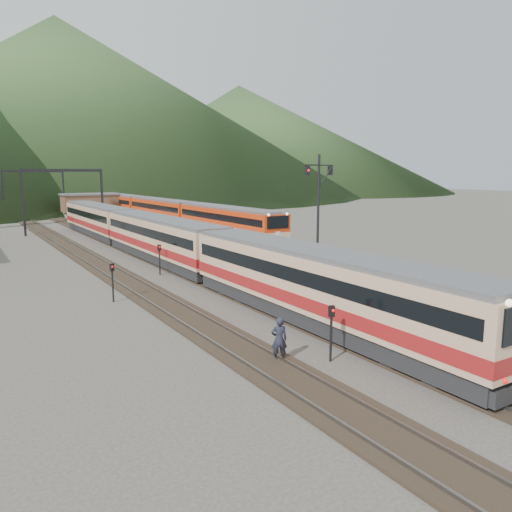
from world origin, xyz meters
TOP-DOWN VIEW (x-y plane):
  - ground at (0.00, 0.00)m, footprint 400.00×400.00m
  - track_main at (0.00, 40.00)m, footprint 2.60×200.00m
  - track_far at (-5.00, 40.00)m, footprint 2.60×200.00m
  - track_second at (11.50, 40.00)m, footprint 2.60×200.00m
  - platform at (5.60, 38.00)m, footprint 8.00×100.00m
  - gantry_near at (-2.85, 55.00)m, footprint 9.55×0.25m
  - gantry_far at (-2.85, 80.00)m, footprint 9.55×0.25m
  - station_shed at (5.60, 78.00)m, footprint 9.40×4.40m
  - hill_b at (30.00, 230.00)m, footprint 220.00×220.00m
  - hill_c at (110.00, 210.00)m, footprint 160.00×160.00m
  - main_train at (0.00, 29.49)m, footprint 3.05×62.58m
  - second_train at (11.50, 59.38)m, footprint 2.96×60.62m
  - signal_mast at (2.79, 12.08)m, footprint 2.19×0.42m
  - short_signal_a at (-2.54, 4.44)m, footprint 0.24×0.20m
  - short_signal_b at (-2.17, 24.25)m, footprint 0.25×0.20m
  - short_signal_c at (-7.28, 18.25)m, footprint 0.26×0.23m
  - worker at (-4.27, 5.53)m, footprint 0.77×0.64m

SIDE VIEW (x-z plane):
  - ground at x=0.00m, z-range 0.00..0.00m
  - track_main at x=0.00m, z-range -0.05..0.18m
  - track_far at x=-5.00m, z-range -0.05..0.18m
  - track_second at x=11.50m, z-range -0.05..0.18m
  - platform at x=5.60m, z-range 0.00..1.00m
  - worker at x=-4.27m, z-range 0.00..1.79m
  - short_signal_a at x=-2.54m, z-range 0.33..2.60m
  - short_signal_b at x=-2.17m, z-range 0.33..2.60m
  - short_signal_c at x=-7.28m, z-range 0.33..2.60m
  - second_train at x=11.50m, z-range 0.23..3.84m
  - main_train at x=0.00m, z-range 0.23..3.96m
  - station_shed at x=5.60m, z-range 1.02..4.12m
  - signal_mast at x=2.79m, z-range 1.80..9.23m
  - gantry_near at x=-2.85m, z-range 1.59..9.59m
  - gantry_far at x=-2.85m, z-range 1.59..9.59m
  - hill_c at x=110.00m, z-range 0.00..50.00m
  - hill_b at x=30.00m, z-range 0.00..75.00m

